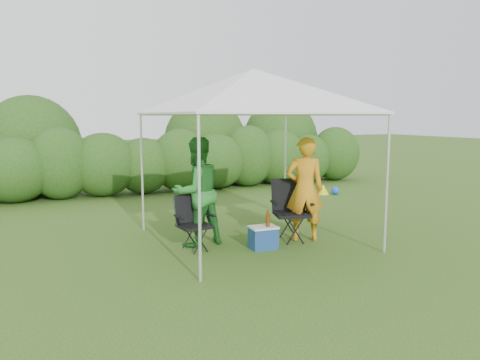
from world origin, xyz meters
name	(u,v)px	position (x,y,z in m)	size (l,w,h in m)	color
ground	(267,247)	(0.00, 0.00, 0.00)	(70.00, 70.00, 0.00)	#3C5F1D
hedge	(163,162)	(0.03, 6.00, 0.83)	(13.05, 1.53, 1.80)	#2C5319
canopy	(254,92)	(0.00, 0.50, 2.46)	(3.10, 3.10, 2.83)	silver
chair_right	(290,206)	(0.59, 0.28, 0.58)	(0.74, 0.70, 1.02)	black
chair_left	(193,218)	(-1.10, 0.43, 0.49)	(0.57, 0.52, 0.86)	black
man	(305,189)	(0.78, 0.14, 0.87)	(0.63, 0.41, 1.73)	orange
woman	(197,192)	(-0.95, 0.61, 0.87)	(0.85, 0.66, 1.74)	#27772A
cooler	(263,237)	(-0.09, -0.04, 0.18)	(0.44, 0.33, 0.36)	navy
bottle	(268,218)	(-0.03, -0.08, 0.49)	(0.07, 0.07, 0.26)	#592D0C
lawn_toy	(326,190)	(3.84, 3.79, 0.13)	(0.53, 0.44, 0.26)	yellow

